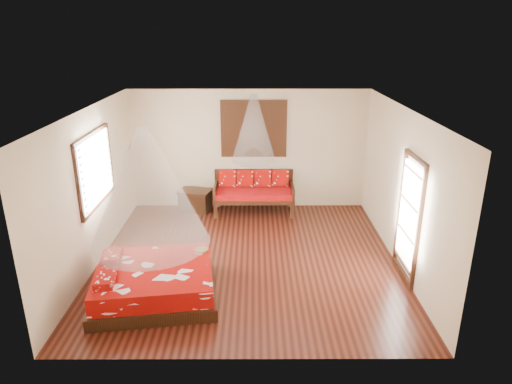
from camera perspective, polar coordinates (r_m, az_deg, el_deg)
room at (r=8.08m, az=-1.14°, el=0.42°), size 5.54×5.54×2.84m
bed at (r=7.62m, az=-12.62°, el=-10.92°), size 2.12×1.97×0.63m
daybed at (r=10.62m, az=-0.27°, el=0.23°), size 1.86×0.82×0.96m
storage_chest at (r=10.86m, az=-7.56°, el=-1.00°), size 0.84×0.71×0.50m
shutter_panel at (r=10.56m, az=-0.28°, el=7.90°), size 1.52×0.06×1.32m
window_left at (r=8.65m, az=-19.39°, el=2.70°), size 0.10×1.74×1.34m
glazed_door at (r=8.06m, az=18.53°, el=-3.21°), size 0.08×1.02×2.16m
wine_tray at (r=7.88m, az=-6.84°, el=-6.97°), size 0.23×0.23×0.19m
mosquito_net_main at (r=6.95m, az=-13.48°, el=0.52°), size 1.81×1.81×1.80m
mosquito_net_daybed at (r=10.09m, az=-0.29°, el=7.90°), size 1.00×1.00×1.50m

